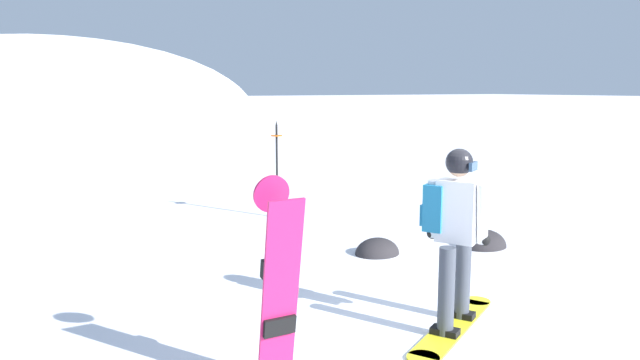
# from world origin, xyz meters

# --- Properties ---
(ground_plane) EXTENTS (300.00, 300.00, 0.00)m
(ground_plane) POSITION_xyz_m (0.00, 0.00, 0.00)
(ground_plane) COLOR white
(ridge_peak_main) EXTENTS (29.58, 26.62, 11.55)m
(ridge_peak_main) POSITION_xyz_m (-0.67, 41.71, 0.00)
(ridge_peak_main) COLOR white
(ridge_peak_main) RESTS_ON ground
(snowboarder_main) EXTENTS (1.63, 1.06, 1.71)m
(snowboarder_main) POSITION_xyz_m (-0.36, 0.26, 0.92)
(snowboarder_main) COLOR yellow
(snowboarder_main) RESTS_ON ground
(spare_snowboard) EXTENTS (0.28, 0.31, 1.64)m
(spare_snowboard) POSITION_xyz_m (-2.31, -0.07, 0.83)
(spare_snowboard) COLOR #D11E5B
(spare_snowboard) RESTS_ON ground
(piste_marker_near) EXTENTS (0.20, 0.20, 1.70)m
(piste_marker_near) POSITION_xyz_m (0.24, 5.47, 0.98)
(piste_marker_near) COLOR black
(piste_marker_near) RESTS_ON ground
(rock_dark) EXTENTS (0.69, 0.59, 0.49)m
(rock_dark) POSITION_xyz_m (2.02, 2.27, 0.00)
(rock_dark) COLOR #282628
(rock_dark) RESTS_ON ground
(rock_mid) EXTENTS (0.64, 0.54, 0.44)m
(rock_mid) POSITION_xyz_m (0.46, 2.69, 0.00)
(rock_mid) COLOR #282628
(rock_mid) RESTS_ON ground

